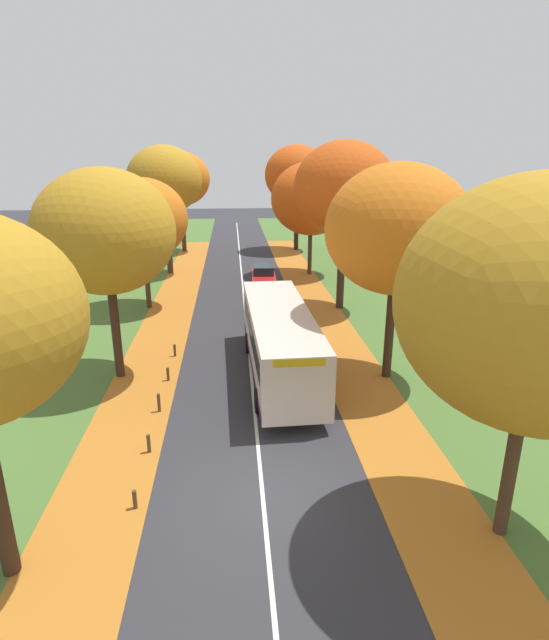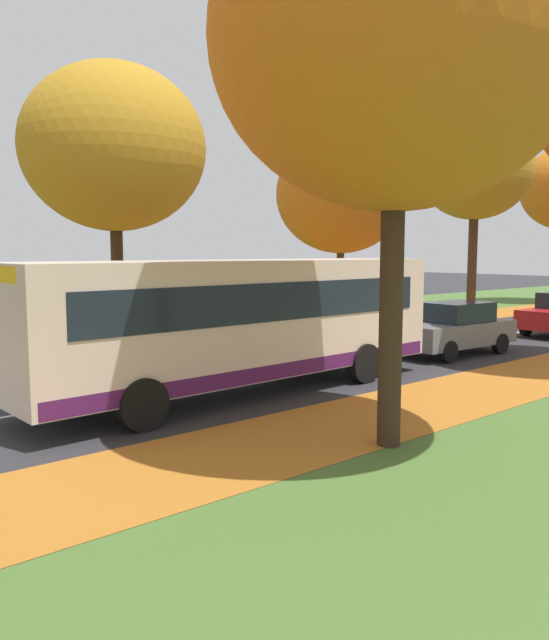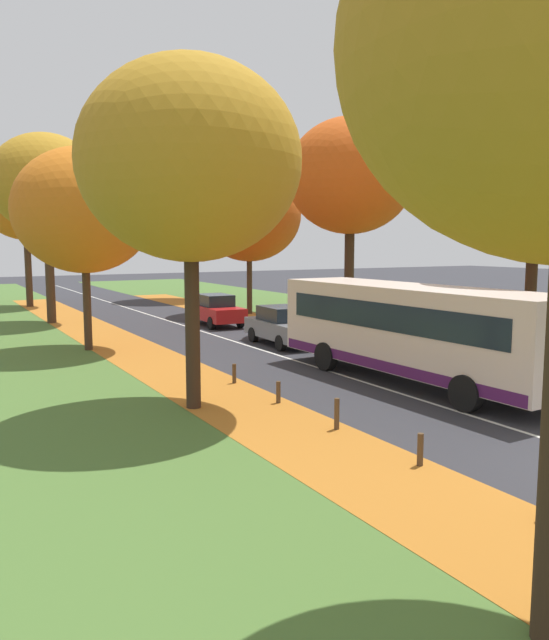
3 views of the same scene
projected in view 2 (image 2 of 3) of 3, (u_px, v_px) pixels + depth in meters
grass_verge_left at (303, 319)px, 29.56m from camera, size 12.00×90.00×0.01m
leaf_litter_left at (268, 341)px, 22.21m from camera, size 2.80×60.00×0.00m
leaf_litter_right at (508, 381)px, 15.25m from camera, size 2.80×60.00×0.00m
road_centre_line at (476, 339)px, 22.60m from camera, size 0.12×80.00×0.01m
tree_left_near at (114, 149)px, 19.05m from camera, size 5.61×5.61×8.84m
tree_left_mid at (341, 195)px, 26.08m from camera, size 5.47×5.47×8.01m
tree_left_far at (475, 169)px, 31.91m from camera, size 5.76×5.76×9.99m
tree_right_near at (397, 40)px, 9.56m from camera, size 5.83×5.83×9.04m
bollard_third at (34, 362)px, 15.87m from camera, size 0.12×0.12×0.74m
bollard_fourth at (132, 353)px, 17.63m from camera, size 0.12×0.12×0.60m
bollard_fifth at (212, 344)px, 19.39m from camera, size 0.12×0.12×0.61m
bus at (240, 318)px, 13.92m from camera, size 2.88×10.47×2.98m
car_grey_lead at (455, 328)px, 19.19m from camera, size 1.93×4.27×1.62m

